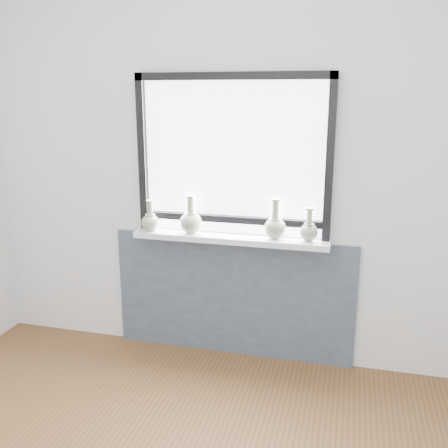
% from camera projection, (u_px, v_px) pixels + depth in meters
% --- Properties ---
extents(back_wall, '(3.60, 0.02, 2.60)m').
position_uv_depth(back_wall, '(234.00, 174.00, 3.32)').
color(back_wall, silver).
rests_on(back_wall, ground).
extents(apron_panel, '(1.70, 0.03, 0.86)m').
position_uv_depth(apron_panel, '(232.00, 297.00, 3.51)').
color(apron_panel, '#4B5567').
rests_on(apron_panel, ground).
extents(windowsill, '(1.32, 0.18, 0.04)m').
position_uv_depth(windowsill, '(230.00, 238.00, 3.33)').
color(windowsill, white).
rests_on(windowsill, apron_panel).
extents(window, '(1.30, 0.06, 1.05)m').
position_uv_depth(window, '(233.00, 153.00, 3.25)').
color(window, black).
rests_on(window, windowsill).
extents(vase_a, '(0.13, 0.13, 0.22)m').
position_uv_depth(vase_a, '(150.00, 221.00, 3.43)').
color(vase_a, '#989F83').
rests_on(vase_a, windowsill).
extents(vase_b, '(0.15, 0.15, 0.26)m').
position_uv_depth(vase_b, '(191.00, 221.00, 3.37)').
color(vase_b, '#989F83').
rests_on(vase_b, windowsill).
extents(vase_c, '(0.15, 0.15, 0.26)m').
position_uv_depth(vase_c, '(275.00, 226.00, 3.24)').
color(vase_c, '#989F83').
rests_on(vase_c, windowsill).
extents(vase_d, '(0.12, 0.12, 0.22)m').
position_uv_depth(vase_d, '(309.00, 230.00, 3.19)').
color(vase_d, '#989F83').
rests_on(vase_d, windowsill).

